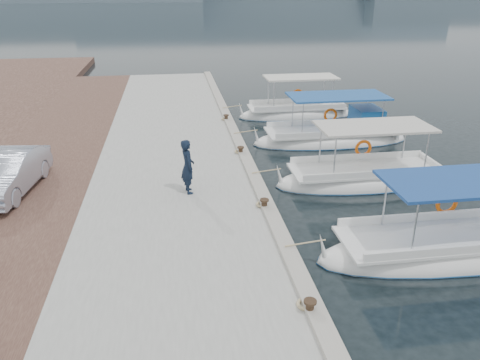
% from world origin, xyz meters
% --- Properties ---
extents(ground, '(400.00, 400.00, 0.00)m').
position_xyz_m(ground, '(0.00, 0.00, 0.00)').
color(ground, black).
rests_on(ground, ground).
extents(concrete_quay, '(6.00, 40.00, 0.50)m').
position_xyz_m(concrete_quay, '(-3.00, 5.00, 0.25)').
color(concrete_quay, '#A0A09B').
rests_on(concrete_quay, ground).
extents(quay_curb, '(0.44, 40.00, 0.12)m').
position_xyz_m(quay_curb, '(-0.22, 5.00, 0.56)').
color(quay_curb, '#A59F92').
rests_on(quay_curb, concrete_quay).
extents(cobblestone_strip, '(4.00, 40.00, 0.50)m').
position_xyz_m(cobblestone_strip, '(-8.00, 5.00, 0.25)').
color(cobblestone_strip, '#4C3028').
rests_on(cobblestone_strip, ground).
extents(fishing_caique_b, '(7.84, 2.32, 2.83)m').
position_xyz_m(fishing_caique_b, '(4.51, -1.00, 0.12)').
color(fishing_caique_b, white).
rests_on(fishing_caique_b, ground).
extents(fishing_caique_c, '(6.81, 2.24, 2.83)m').
position_xyz_m(fishing_caique_c, '(3.99, 4.10, 0.12)').
color(fishing_caique_c, white).
rests_on(fishing_caique_c, ground).
extents(fishing_caique_d, '(7.43, 2.38, 2.83)m').
position_xyz_m(fishing_caique_d, '(4.41, 8.94, 0.19)').
color(fishing_caique_d, white).
rests_on(fishing_caique_d, ground).
extents(fishing_caique_e, '(6.53, 2.03, 2.83)m').
position_xyz_m(fishing_caique_e, '(3.86, 13.61, 0.13)').
color(fishing_caique_e, white).
rests_on(fishing_caique_e, ground).
extents(mooring_bollards, '(0.28, 20.28, 0.33)m').
position_xyz_m(mooring_bollards, '(-0.35, 1.50, 0.69)').
color(mooring_bollards, black).
rests_on(mooring_bollards, concrete_quay).
extents(fisherman, '(0.55, 0.73, 1.83)m').
position_xyz_m(fisherman, '(-2.60, 3.11, 1.41)').
color(fisherman, black).
rests_on(fisherman, concrete_quay).
extents(parked_car, '(1.93, 4.23, 1.35)m').
position_xyz_m(parked_car, '(-8.46, 3.98, 1.17)').
color(parked_car, '#A9AFC2').
rests_on(parked_car, cobblestone_strip).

